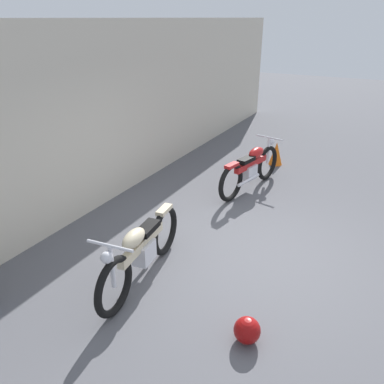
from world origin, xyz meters
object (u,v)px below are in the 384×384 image
traffic_cone (276,153)px  motorcycle_cream (141,250)px  helmet (247,330)px  motorcycle_red (251,168)px

traffic_cone → motorcycle_cream: size_ratio=0.26×
helmet → traffic_cone: bearing=13.8°
traffic_cone → motorcycle_cream: motorcycle_cream is taller
helmet → motorcycle_cream: 1.70m
motorcycle_cream → motorcycle_red: 3.52m
motorcycle_cream → motorcycle_red: bearing=169.8°
traffic_cone → motorcycle_red: size_ratio=0.26×
traffic_cone → motorcycle_red: bearing=178.8°
helmet → traffic_cone: (5.54, 1.36, 0.13)m
traffic_cone → motorcycle_cream: (-5.18, 0.27, 0.18)m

